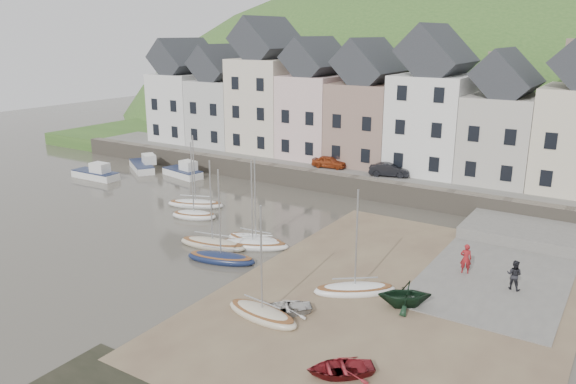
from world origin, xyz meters
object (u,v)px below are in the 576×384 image
Objects in this scene: rowboat_green at (405,294)px; rowboat_red at (340,368)px; car_right at (389,170)px; car_left at (329,162)px; sailboat_0 at (196,204)px; rowboat_white at (284,308)px; person_dark at (514,275)px; person_red at (466,259)px.

rowboat_green is 7.35m from rowboat_red.
rowboat_green is 22.44m from car_right.
car_left is (-15.63, 20.32, 1.36)m from rowboat_green.
sailboat_0 is at bearing -164.12° from rowboat_red.
rowboat_white is (16.52, -11.73, 0.10)m from sailboat_0.
sailboat_0 reaches higher than person_dark.
person_red reaches higher than rowboat_white.
person_red is at bearing 106.01° from rowboat_white.
person_red is at bearing -7.77° from person_dark.
rowboat_green reaches higher than rowboat_white.
person_dark is 20.53m from car_right.
rowboat_red is 13.38m from person_dark.
car_right reaches higher than rowboat_red.
car_left is at bearing 162.56° from rowboat_white.
person_red is (1.53, 6.01, 0.25)m from rowboat_green.
rowboat_white is 1.55× the size of person_red.
car_left is (-10.61, 24.38, 1.81)m from rowboat_white.
car_right is at bearing -40.56° from person_dark.
sailboat_0 is at bearing -166.35° from rowboat_white.
person_dark is at bearing 147.66° from person_red.
rowboat_green is 1.52× the size of person_red.
car_right is at bearing 159.53° from rowboat_red.
rowboat_green is 0.78× the size of car_right.
rowboat_white is at bearing -164.25° from car_left.
car_left is at bearing 64.97° from sailboat_0.
rowboat_white is 12.03m from person_red.
car_right is at bearing 149.28° from rowboat_white.
person_red is 1.07× the size of person_dark.
rowboat_white is 1.65× the size of person_dark.
sailboat_0 is at bearing 1.46° from person_dark.
sailboat_0 is at bearing 147.19° from car_left.
rowboat_red is at bearing -31.80° from rowboat_green.
sailboat_0 is at bearing 120.15° from car_right.
sailboat_0 is 14.09m from car_left.
person_dark is 0.52× the size of car_left.
person_red is 0.51× the size of car_right.
rowboat_red is 1.67× the size of person_dark.
sailboat_0 is 17.62m from car_right.
sailboat_0 is 1.89× the size of car_left.
rowboat_green is (21.53, -7.67, 0.54)m from sailboat_0.
rowboat_white is at bearing -162.54° from rowboat_red.
person_dark is at bearing -153.42° from car_right.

